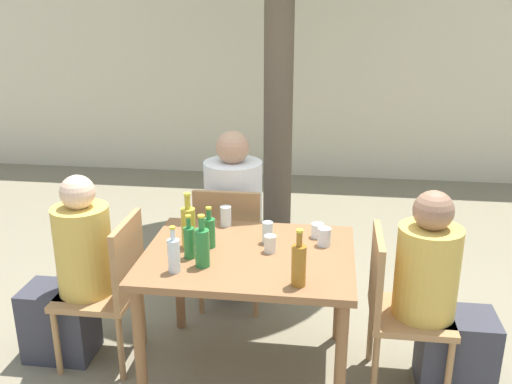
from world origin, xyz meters
TOP-DOWN VIEW (x-y plane):
  - ground_plane at (0.00, 0.00)m, footprint 30.00×30.00m
  - cafe_building_wall at (0.00, 3.94)m, footprint 10.00×0.08m
  - dining_table_front at (0.00, 0.00)m, footprint 1.15×0.91m
  - patio_chair_0 at (-0.81, 0.00)m, footprint 0.44×0.44m
  - patio_chair_1 at (0.81, 0.00)m, footprint 0.44×0.44m
  - patio_chair_2 at (-0.23, 0.69)m, footprint 0.44×0.44m
  - person_seated_0 at (-1.05, -0.00)m, footprint 0.56×0.32m
  - person_seated_1 at (1.04, -0.00)m, footprint 0.57×0.33m
  - person_seated_2 at (-0.23, 0.91)m, footprint 0.40×0.60m
  - green_bottle_0 at (-0.31, -0.10)m, footprint 0.06×0.06m
  - oil_cruet_1 at (-0.34, 0.04)m, footprint 0.08×0.08m
  - green_bottle_2 at (-0.23, 0.05)m, footprint 0.07×0.07m
  - water_bottle_3 at (-0.34, -0.27)m, footprint 0.06×0.06m
  - green_bottle_4 at (-0.21, -0.19)m, footprint 0.08×0.08m
  - amber_bottle_5 at (0.29, -0.33)m, footprint 0.07×0.07m
  - drinking_glass_0 at (0.41, 0.16)m, footprint 0.08×0.08m
  - drinking_glass_1 at (0.11, 0.03)m, footprint 0.07×0.07m
  - drinking_glass_2 at (0.37, 0.27)m, footprint 0.07×0.07m
  - drinking_glass_3 at (0.09, 0.15)m, footprint 0.06×0.06m
  - drinking_glass_4 at (-0.20, 0.37)m, footprint 0.07×0.07m

SIDE VIEW (x-z plane):
  - ground_plane at x=0.00m, z-range 0.00..0.00m
  - patio_chair_0 at x=-0.81m, z-range 0.06..0.96m
  - patio_chair_1 at x=0.81m, z-range 0.06..0.96m
  - patio_chair_2 at x=-0.23m, z-range 0.06..0.96m
  - person_seated_0 at x=-1.05m, z-range -0.07..1.09m
  - person_seated_1 at x=1.04m, z-range -0.06..1.09m
  - person_seated_2 at x=-0.23m, z-range -0.05..1.19m
  - dining_table_front at x=0.00m, z-range 0.28..1.04m
  - drinking_glass_2 at x=0.37m, z-range 0.75..0.84m
  - drinking_glass_1 at x=0.11m, z-range 0.75..0.85m
  - drinking_glass_0 at x=0.41m, z-range 0.75..0.86m
  - drinking_glass_4 at x=-0.20m, z-range 0.75..0.88m
  - drinking_glass_3 at x=0.09m, z-range 0.75..0.88m
  - green_bottle_2 at x=-0.23m, z-range 0.73..0.96m
  - green_bottle_0 at x=-0.31m, z-range 0.73..0.97m
  - water_bottle_3 at x=-0.34m, z-range 0.72..0.97m
  - green_bottle_4 at x=-0.21m, z-range 0.72..1.01m
  - amber_bottle_5 at x=0.29m, z-range 0.72..1.01m
  - oil_cruet_1 at x=-0.34m, z-range 0.72..1.03m
  - cafe_building_wall at x=0.00m, z-range 0.00..2.80m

